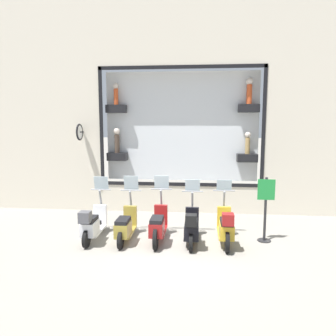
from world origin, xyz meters
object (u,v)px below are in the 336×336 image
scooter_red_2 (158,226)px  shop_sign_post (265,207)px  scooter_black_1 (191,227)px  scooter_olive_3 (125,226)px  scooter_yellow_0 (226,227)px  scooter_white_4 (92,224)px

scooter_red_2 → shop_sign_post: size_ratio=1.04×
scooter_black_1 → scooter_olive_3: scooter_olive_3 is taller
scooter_yellow_0 → scooter_red_2: scooter_red_2 is taller
scooter_red_2 → shop_sign_post: shop_sign_post is taller
scooter_yellow_0 → scooter_black_1: bearing=90.8°
shop_sign_post → scooter_olive_3: bearing=95.2°
scooter_yellow_0 → scooter_red_2: bearing=88.0°
scooter_yellow_0 → scooter_black_1: (-0.01, 0.89, -0.02)m
scooter_yellow_0 → scooter_white_4: (-0.01, 3.55, -0.02)m
scooter_black_1 → scooter_white_4: scooter_white_4 is taller
scooter_yellow_0 → scooter_olive_3: scooter_olive_3 is taller
scooter_red_2 → shop_sign_post: bearing=-83.3°
scooter_olive_3 → scooter_white_4: (-0.06, 0.89, 0.04)m
scooter_black_1 → shop_sign_post: size_ratio=1.03×
scooter_yellow_0 → shop_sign_post: bearing=-69.7°
scooter_red_2 → scooter_olive_3: 0.89m
scooter_yellow_0 → scooter_white_4: bearing=90.2°
scooter_black_1 → shop_sign_post: shop_sign_post is taller
scooter_black_1 → scooter_white_4: 2.66m
scooter_yellow_0 → scooter_olive_3: bearing=88.9°
scooter_black_1 → scooter_red_2: (0.08, 0.89, -0.01)m
scooter_red_2 → scooter_olive_3: (-0.01, 0.89, -0.03)m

